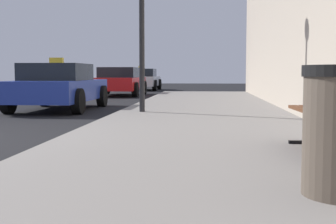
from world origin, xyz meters
TOP-DOWN VIEW (x-y plane):
  - sidewalk at (4.00, 0.00)m, footprint 4.00×32.00m
  - car_blue at (-0.03, 6.27)m, footprint 2.00×4.16m
  - car_red at (0.10, 14.61)m, footprint 2.03×4.28m
  - car_white at (0.17, 21.44)m, footprint 2.01×4.20m

SIDE VIEW (x-z plane):
  - sidewalk at x=4.00m, z-range 0.00..0.15m
  - car_red at x=0.10m, z-range 0.01..1.28m
  - car_blue at x=-0.03m, z-range -0.07..1.36m
  - car_white at x=0.17m, z-range -0.07..1.36m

